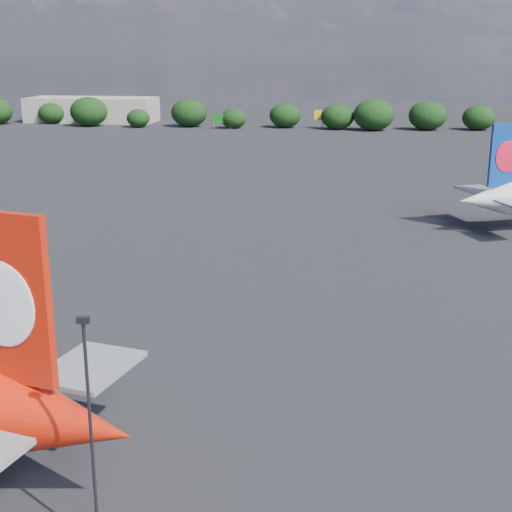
# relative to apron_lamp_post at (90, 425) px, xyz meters

# --- Properties ---
(ground) EXTENTS (500.00, 500.00, 0.00)m
(ground) POSITION_rel_apron_lamp_post_xyz_m (-11.79, 71.45, -6.54)
(ground) COLOR black
(ground) RESTS_ON ground
(apron_lamp_post) EXTENTS (0.55, 0.30, 11.77)m
(apron_lamp_post) POSITION_rel_apron_lamp_post_xyz_m (0.00, 0.00, 0.00)
(apron_lamp_post) COLOR black
(apron_lamp_post) RESTS_ON ground
(terminal_building) EXTENTS (42.00, 16.00, 8.00)m
(terminal_building) POSITION_rel_apron_lamp_post_xyz_m (-76.79, 203.45, -2.54)
(terminal_building) COLOR gray
(terminal_building) RESTS_ON ground
(highway_sign) EXTENTS (6.00, 0.30, 4.50)m
(highway_sign) POSITION_rel_apron_lamp_post_xyz_m (-29.79, 187.45, -3.41)
(highway_sign) COLOR #125D19
(highway_sign) RESTS_ON ground
(billboard_yellow) EXTENTS (5.00, 0.30, 5.50)m
(billboard_yellow) POSITION_rel_apron_lamp_post_xyz_m (0.21, 193.45, -2.67)
(billboard_yellow) COLOR yellow
(billboard_yellow) RESTS_ON ground
(horizon_treeline) EXTENTS (208.37, 16.17, 9.30)m
(horizon_treeline) POSITION_rel_apron_lamp_post_xyz_m (1.29, 192.19, -2.37)
(horizon_treeline) COLOR black
(horizon_treeline) RESTS_ON ground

